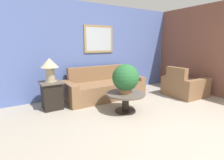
{
  "coord_description": "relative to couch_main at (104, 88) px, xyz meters",
  "views": [
    {
      "loc": [
        -2.61,
        -1.28,
        1.49
      ],
      "look_at": [
        -0.36,
        2.35,
        0.6
      ],
      "focal_mm": 28.0,
      "sensor_mm": 36.0,
      "label": 1
    }
  ],
  "objects": [
    {
      "name": "table_lamp",
      "position": [
        -1.45,
        -0.12,
        0.71
      ],
      "size": [
        0.4,
        0.4,
        0.53
      ],
      "color": "tan",
      "rests_on": "side_table"
    },
    {
      "name": "couch_main",
      "position": [
        0.0,
        0.0,
        0.0
      ],
      "size": [
        2.2,
        0.9,
        0.85
      ],
      "color": "brown",
      "rests_on": "ground_plane"
    },
    {
      "name": "potted_plant_on_table",
      "position": [
        -0.11,
        -1.14,
        0.48
      ],
      "size": [
        0.58,
        0.58,
        0.64
      ],
      "color": "#9E6B42",
      "rests_on": "coffee_table"
    },
    {
      "name": "wall_back",
      "position": [
        0.3,
        0.55,
        1.03
      ],
      "size": [
        6.91,
        0.09,
        2.6
      ],
      "color": "#5166A8",
      "rests_on": "ground_plane"
    },
    {
      "name": "ground_plane",
      "position": [
        0.31,
        -2.85,
        -0.28
      ],
      "size": [
        20.0,
        20.0,
        0.0
      ],
      "primitive_type": "plane",
      "color": "gray"
    },
    {
      "name": "coffee_table",
      "position": [
        -0.11,
        -1.16,
        0.03
      ],
      "size": [
        0.84,
        0.84,
        0.43
      ],
      "color": "black",
      "rests_on": "ground_plane"
    },
    {
      "name": "side_table",
      "position": [
        -1.45,
        -0.12,
        0.05
      ],
      "size": [
        0.48,
        0.48,
        0.64
      ],
      "color": "black",
      "rests_on": "ground_plane"
    },
    {
      "name": "armchair",
      "position": [
        2.06,
        -1.06,
        -0.0
      ],
      "size": [
        0.98,
        1.0,
        0.85
      ],
      "rotation": [
        0.0,
        0.0,
        1.55
      ],
      "color": "brown",
      "rests_on": "ground_plane"
    },
    {
      "name": "wall_right",
      "position": [
        2.79,
        -1.16,
        1.02
      ],
      "size": [
        0.06,
        5.37,
        2.6
      ],
      "color": "brown",
      "rests_on": "ground_plane"
    }
  ]
}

